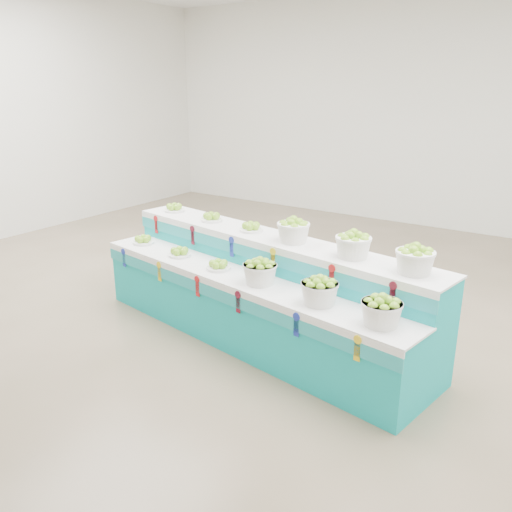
{
  "coord_description": "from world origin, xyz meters",
  "views": [
    {
      "loc": [
        3.32,
        -4.5,
        2.51
      ],
      "look_at": [
        0.53,
        -0.38,
        0.87
      ],
      "focal_mm": 37.31,
      "sensor_mm": 36.0,
      "label": 1
    }
  ],
  "objects_px": {
    "display_stand": "(256,290)",
    "plate_upper_mid": "(211,216)",
    "basket_lower_left": "(260,271)",
    "basket_upper_right": "(415,259)"
  },
  "relations": [
    {
      "from": "display_stand",
      "to": "plate_upper_mid",
      "type": "distance_m",
      "value": 1.1
    },
    {
      "from": "basket_lower_left",
      "to": "plate_upper_mid",
      "type": "xyz_separation_m",
      "value": [
        -1.09,
        0.66,
        0.23
      ]
    },
    {
      "from": "display_stand",
      "to": "basket_upper_right",
      "type": "distance_m",
      "value": 1.69
    },
    {
      "from": "display_stand",
      "to": "basket_upper_right",
      "type": "bearing_deg",
      "value": 8.63
    },
    {
      "from": "display_stand",
      "to": "basket_lower_left",
      "type": "distance_m",
      "value": 0.49
    },
    {
      "from": "display_stand",
      "to": "basket_lower_left",
      "type": "height_order",
      "value": "display_stand"
    },
    {
      "from": "display_stand",
      "to": "plate_upper_mid",
      "type": "xyz_separation_m",
      "value": [
        -0.86,
        0.38,
        0.56
      ]
    },
    {
      "from": "plate_upper_mid",
      "to": "basket_upper_right",
      "type": "bearing_deg",
      "value": -9.46
    },
    {
      "from": "plate_upper_mid",
      "to": "basket_upper_right",
      "type": "xyz_separation_m",
      "value": [
        2.43,
        -0.4,
        0.07
      ]
    },
    {
      "from": "plate_upper_mid",
      "to": "basket_upper_right",
      "type": "distance_m",
      "value": 2.46
    }
  ]
}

